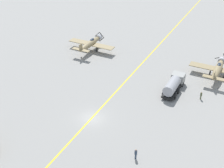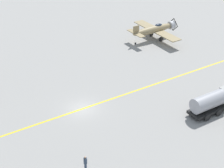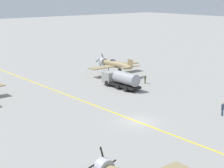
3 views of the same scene
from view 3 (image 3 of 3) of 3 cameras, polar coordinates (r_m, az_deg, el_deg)
name	(u,v)px [view 3 (image 3 of 3)]	position (r m, az deg, el deg)	size (l,w,h in m)	color
ground_plane	(138,122)	(48.78, 3.92, -5.75)	(400.00, 400.00, 0.00)	gray
taxiway_stripe	(138,122)	(48.77, 3.92, -5.75)	(0.30, 160.00, 0.01)	yellow
airplane_far_right	(115,64)	(76.55, 0.51, 3.01)	(12.00, 9.98, 3.66)	#97835A
fuel_tanker	(121,79)	(65.43, 1.37, 0.71)	(2.68, 8.00, 2.98)	black
ground_crew_walking	(223,108)	(52.94, 16.50, -3.60)	(0.40, 0.40, 1.82)	#334256
ground_crew_inspecting	(145,79)	(68.93, 5.08, 0.80)	(0.35, 0.35, 1.62)	#515638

